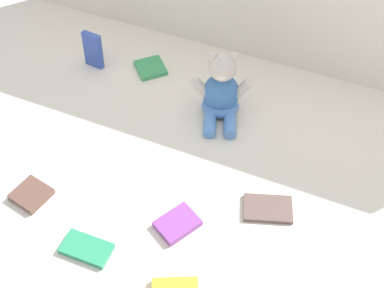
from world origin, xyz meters
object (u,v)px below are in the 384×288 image
object	(u,v)px
book_case_2	(151,68)
book_case_3	(31,194)
book_case_1	(93,50)
book_case_5	(268,208)
book_case_6	(87,248)
teddy_bear	(221,93)
book_case_0	(178,224)

from	to	relation	value
book_case_2	book_case_3	size ratio (longest dim) A/B	1.09
book_case_3	book_case_1	bearing A→B (deg)	113.17
book_case_1	book_case_5	bearing A→B (deg)	-19.24
book_case_3	book_case_6	size ratio (longest dim) A/B	0.72
teddy_bear	book_case_1	world-z (taller)	teddy_bear
book_case_5	book_case_6	distance (m)	0.50
book_case_2	book_case_6	bearing A→B (deg)	-121.43
book_case_0	book_case_2	xyz separation A→B (m)	(-0.35, 0.55, -0.00)
book_case_5	book_case_1	bearing A→B (deg)	-133.89
book_case_1	book_case_2	world-z (taller)	book_case_1
book_case_3	book_case_6	bearing A→B (deg)	-9.71
book_case_1	book_case_5	world-z (taller)	book_case_1
teddy_bear	book_case_5	size ratio (longest dim) A/B	1.77
teddy_bear	book_case_1	distance (m)	0.50
book_case_6	book_case_3	bearing A→B (deg)	67.89
book_case_0	book_case_5	bearing A→B (deg)	-116.74
book_case_5	book_case_6	size ratio (longest dim) A/B	1.03
book_case_0	book_case_1	bearing A→B (deg)	-13.63
book_case_0	book_case_6	bearing A→B (deg)	69.29
teddy_bear	book_case_0	bearing A→B (deg)	-103.92
teddy_bear	book_case_6	distance (m)	0.62
book_case_0	book_case_3	xyz separation A→B (m)	(-0.41, -0.07, 0.00)
book_case_3	book_case_5	world-z (taller)	book_case_3
book_case_0	book_case_6	xyz separation A→B (m)	(-0.19, -0.16, -0.00)
book_case_2	book_case_5	bearing A→B (deg)	-80.42
book_case_0	teddy_bear	bearing A→B (deg)	-55.16
teddy_bear	book_case_5	bearing A→B (deg)	-69.62
book_case_1	book_case_3	world-z (taller)	book_case_1
book_case_3	book_case_0	bearing A→B (deg)	20.76
book_case_2	teddy_bear	bearing A→B (deg)	-63.55
book_case_0	book_case_1	world-z (taller)	book_case_1
teddy_bear	book_case_0	distance (m)	0.45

